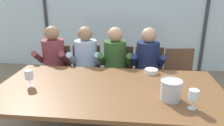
# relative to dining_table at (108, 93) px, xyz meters

# --- Properties ---
(ground) EXTENTS (14.00, 14.00, 0.00)m
(ground) POSITION_rel_dining_table_xyz_m (0.00, 1.00, -0.67)
(ground) COLOR #847056
(window_glass_panel) EXTENTS (7.53, 0.03, 2.60)m
(window_glass_panel) POSITION_rel_dining_table_xyz_m (0.00, 2.61, 0.63)
(window_glass_panel) COLOR silver
(window_glass_panel) RESTS_ON ground
(window_mullion_left) EXTENTS (0.06, 0.06, 2.60)m
(window_mullion_left) POSITION_rel_dining_table_xyz_m (-1.69, 2.59, 0.63)
(window_mullion_left) COLOR #38383D
(window_mullion_left) RESTS_ON ground
(window_mullion_right) EXTENTS (0.06, 0.06, 2.60)m
(window_mullion_right) POSITION_rel_dining_table_xyz_m (1.69, 2.59, 0.63)
(window_mullion_right) COLOR #38383D
(window_mullion_right) RESTS_ON ground
(hillside_vineyard) EXTENTS (13.53, 2.40, 1.89)m
(hillside_vineyard) POSITION_rel_dining_table_xyz_m (0.00, 6.62, 0.28)
(hillside_vineyard) COLOR #568942
(hillside_vineyard) RESTS_ON ground
(dining_table) EXTENTS (2.33, 1.17, 0.73)m
(dining_table) POSITION_rel_dining_table_xyz_m (0.00, 0.00, 0.00)
(dining_table) COLOR brown
(dining_table) RESTS_ON ground
(chair_near_curtain) EXTENTS (0.46, 0.46, 0.88)m
(chair_near_curtain) POSITION_rel_dining_table_xyz_m (-0.94, 0.97, -0.15)
(chair_near_curtain) COLOR brown
(chair_near_curtain) RESTS_ON ground
(chair_left_of_center) EXTENTS (0.50, 0.50, 0.88)m
(chair_left_of_center) POSITION_rel_dining_table_xyz_m (-0.46, 1.01, -0.15)
(chair_left_of_center) COLOR brown
(chair_left_of_center) RESTS_ON ground
(chair_center) EXTENTS (0.48, 0.48, 0.88)m
(chair_center) POSITION_rel_dining_table_xyz_m (0.02, 1.03, -0.15)
(chair_center) COLOR brown
(chair_center) RESTS_ON ground
(chair_right_of_center) EXTENTS (0.45, 0.45, 0.88)m
(chair_right_of_center) POSITION_rel_dining_table_xyz_m (0.49, 1.00, -0.15)
(chair_right_of_center) COLOR brown
(chair_right_of_center) RESTS_ON ground
(chair_near_window_right) EXTENTS (0.50, 0.50, 0.88)m
(chair_near_window_right) POSITION_rel_dining_table_xyz_m (0.93, 0.97, -0.15)
(chair_near_window_right) COLOR brown
(chair_near_window_right) RESTS_ON ground
(person_maroon_top) EXTENTS (0.48, 0.63, 1.20)m
(person_maroon_top) POSITION_rel_dining_table_xyz_m (-0.93, 0.86, 0.02)
(person_maroon_top) COLOR brown
(person_maroon_top) RESTS_ON ground
(person_pale_blue_shirt) EXTENTS (0.49, 0.63, 1.20)m
(person_pale_blue_shirt) POSITION_rel_dining_table_xyz_m (-0.44, 0.86, 0.02)
(person_pale_blue_shirt) COLOR #9EB2D1
(person_pale_blue_shirt) RESTS_ON ground
(person_olive_shirt) EXTENTS (0.49, 0.63, 1.20)m
(person_olive_shirt) POSITION_rel_dining_table_xyz_m (-0.01, 0.86, 0.02)
(person_olive_shirt) COLOR #2D5123
(person_olive_shirt) RESTS_ON ground
(person_navy_polo) EXTENTS (0.47, 0.61, 1.20)m
(person_navy_polo) POSITION_rel_dining_table_xyz_m (0.45, 0.86, 0.02)
(person_navy_polo) COLOR #192347
(person_navy_polo) RESTS_ON ground
(ice_bucket_primary) EXTENTS (0.20, 0.20, 0.19)m
(ice_bucket_primary) POSITION_rel_dining_table_xyz_m (0.60, -0.19, 0.16)
(ice_bucket_primary) COLOR #B7B7BC
(ice_bucket_primary) RESTS_ON dining_table
(tasting_bowl) EXTENTS (0.16, 0.16, 0.05)m
(tasting_bowl) POSITION_rel_dining_table_xyz_m (0.47, 0.46, 0.09)
(tasting_bowl) COLOR silver
(tasting_bowl) RESTS_ON dining_table
(wine_glass_by_left_taster) EXTENTS (0.08, 0.08, 0.17)m
(wine_glass_by_left_taster) POSITION_rel_dining_table_xyz_m (-0.82, -0.04, 0.18)
(wine_glass_by_left_taster) COLOR silver
(wine_glass_by_left_taster) RESTS_ON dining_table
(wine_glass_near_bucket) EXTENTS (0.08, 0.08, 0.17)m
(wine_glass_near_bucket) POSITION_rel_dining_table_xyz_m (0.76, -0.33, 0.18)
(wine_glass_near_bucket) COLOR silver
(wine_glass_near_bucket) RESTS_ON dining_table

